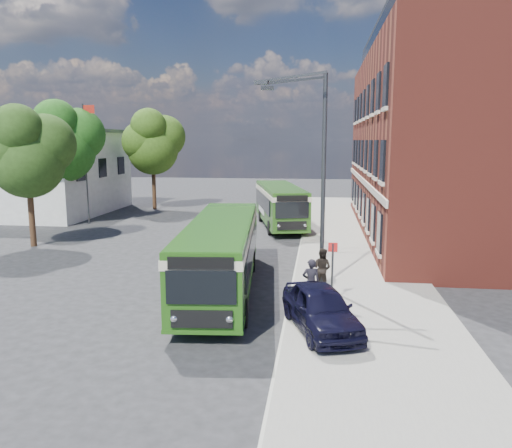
# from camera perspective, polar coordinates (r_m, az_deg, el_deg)

# --- Properties ---
(ground) EXTENTS (120.00, 120.00, 0.00)m
(ground) POSITION_cam_1_polar(r_m,az_deg,el_deg) (24.24, -5.01, -5.64)
(ground) COLOR #262629
(ground) RESTS_ON ground
(pavement) EXTENTS (6.00, 48.00, 0.15)m
(pavement) POSITION_cam_1_polar(r_m,az_deg,el_deg) (31.53, 10.72, -2.07)
(pavement) COLOR gray
(pavement) RESTS_ON ground
(kerb_line) EXTENTS (0.12, 48.00, 0.01)m
(kerb_line) POSITION_cam_1_polar(r_m,az_deg,el_deg) (31.51, 5.17, -2.08)
(kerb_line) COLOR beige
(kerb_line) RESTS_ON ground
(brick_office) EXTENTS (12.10, 26.00, 14.20)m
(brick_office) POSITION_cam_1_polar(r_m,az_deg,el_deg) (35.97, 22.06, 9.88)
(brick_office) COLOR maroon
(brick_office) RESTS_ON ground
(white_building) EXTENTS (9.40, 13.40, 7.30)m
(white_building) POSITION_cam_1_polar(r_m,az_deg,el_deg) (46.98, -22.18, 5.59)
(white_building) COLOR silver
(white_building) RESTS_ON ground
(flagpole) EXTENTS (0.95, 0.10, 9.00)m
(flagpole) POSITION_cam_1_polar(r_m,az_deg,el_deg) (39.92, -18.84, 7.05)
(flagpole) COLOR #333538
(flagpole) RESTS_ON ground
(street_lamp) EXTENTS (2.96, 2.38, 9.00)m
(street_lamp) POSITION_cam_1_polar(r_m,az_deg,el_deg) (20.90, 6.71, 5.23)
(street_lamp) COLOR #333538
(street_lamp) RESTS_ON ground
(bus_stop_sign) EXTENTS (0.35, 0.08, 2.52)m
(bus_stop_sign) POSITION_cam_1_polar(r_m,az_deg,el_deg) (19.26, 8.72, -5.09)
(bus_stop_sign) COLOR #333538
(bus_stop_sign) RESTS_ON ground
(bus_front) EXTENTS (3.68, 12.23, 3.02)m
(bus_front) POSITION_cam_1_polar(r_m,az_deg,el_deg) (21.03, -3.99, -2.84)
(bus_front) COLOR #235614
(bus_front) RESTS_ON ground
(bus_rear) EXTENTS (4.85, 10.79, 3.02)m
(bus_rear) POSITION_cam_1_polar(r_m,az_deg,el_deg) (36.89, 2.77, 2.53)
(bus_rear) COLOR #295818
(bus_rear) RESTS_ON ground
(parked_car) EXTENTS (3.09, 4.73, 1.50)m
(parked_car) POSITION_cam_1_polar(r_m,az_deg,el_deg) (16.72, 7.41, -9.53)
(parked_car) COLOR black
(parked_car) RESTS_ON pavement
(pedestrian_a) EXTENTS (0.70, 0.50, 1.82)m
(pedestrian_a) POSITION_cam_1_polar(r_m,az_deg,el_deg) (18.99, 6.30, -6.65)
(pedestrian_a) COLOR black
(pedestrian_a) RESTS_ON pavement
(pedestrian_b) EXTENTS (1.04, 0.96, 1.73)m
(pedestrian_b) POSITION_cam_1_polar(r_m,az_deg,el_deg) (21.28, 7.55, -5.03)
(pedestrian_b) COLOR black
(pedestrian_b) RESTS_ON pavement
(tree_left) EXTENTS (4.97, 4.73, 8.39)m
(tree_left) POSITION_cam_1_polar(r_m,az_deg,el_deg) (32.43, -24.68, 7.56)
(tree_left) COLOR #382314
(tree_left) RESTS_ON ground
(tree_mid) EXTENTS (5.49, 5.22, 9.27)m
(tree_mid) POSITION_cam_1_polar(r_m,az_deg,el_deg) (40.15, -21.15, 8.86)
(tree_mid) COLOR #382314
(tree_mid) RESTS_ON ground
(tree_right) EXTENTS (5.42, 5.15, 9.15)m
(tree_right) POSITION_cam_1_polar(r_m,az_deg,el_deg) (46.85, -11.69, 9.21)
(tree_right) COLOR #382314
(tree_right) RESTS_ON ground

